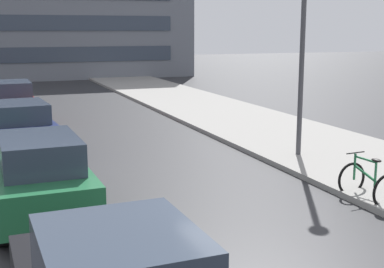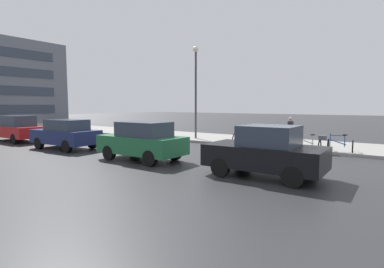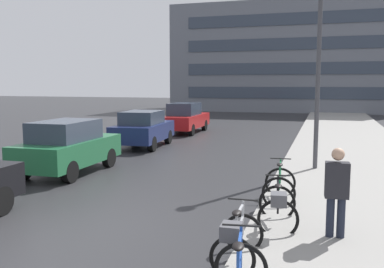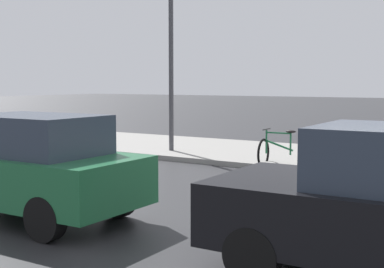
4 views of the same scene
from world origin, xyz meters
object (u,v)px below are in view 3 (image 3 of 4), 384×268
Objects in this scene: pedestrian at (337,191)px; car_navy at (143,129)px; bicycle_farthest at (280,186)px; bicycle_third at (278,207)px; bicycle_second at (237,240)px; car_green at (68,147)px; car_red at (185,118)px; streetlamp at (319,45)px.

car_navy is at bearing 129.42° from pedestrian.
bicycle_third is at bearing -85.10° from bicycle_farthest.
bicycle_third is (0.41, 1.89, 0.01)m from bicycle_second.
car_green is at bearing 167.45° from bicycle_farthest.
car_navy reaches higher than bicycle_second.
bicycle_second is 0.98× the size of bicycle_third.
car_red is 0.70× the size of streetlamp.
pedestrian is at bearing -62.94° from car_red.
bicycle_second is 12.96m from car_navy.
car_red reaches higher than bicycle_second.
bicycle_second is 18.19m from car_red.
car_green is (-6.73, 1.50, 0.43)m from bicycle_farthest.
car_navy is at bearing 132.60° from bicycle_farthest.
car_green is at bearing -161.96° from streetlamp.
car_green reaches higher than car_navy.
pedestrian is 0.28× the size of streetlamp.
bicycle_third is at bearing -95.24° from streetlamp.
bicycle_second is 0.35× the size of car_navy.
car_green is at bearing -90.19° from car_red.
bicycle_second is at bearing -102.35° from bicycle_third.
car_green is at bearing 140.29° from bicycle_second.
bicycle_second is at bearing -133.03° from pedestrian.
car_red is at bearing 128.83° from streetlamp.
car_navy is 5.79m from car_red.
bicycle_second is 8.44m from car_green.
car_navy is at bearing 155.44° from streetlamp.
streetlamp reaches higher than bicycle_third.
car_navy reaches higher than bicycle_third.
car_red is (-6.69, 13.11, 0.42)m from bicycle_farthest.
bicycle_second is 0.22× the size of streetlamp.
pedestrian is 6.97m from streetlamp.
bicycle_farthest is 2.69m from pedestrian.
streetlamp is at bearing 79.67° from bicycle_farthest.
car_red is 12.22m from streetlamp.
streetlamp is at bearing 84.76° from bicycle_third.
bicycle_farthest is at bearing -47.40° from car_navy.
car_green is 0.62× the size of streetlamp.
pedestrian is at bearing 46.97° from bicycle_second.
car_navy is 0.63× the size of streetlamp.
streetlamp is (0.54, 5.92, 3.50)m from bicycle_third.
car_navy is 0.90× the size of car_red.
streetlamp reaches higher than car_green.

